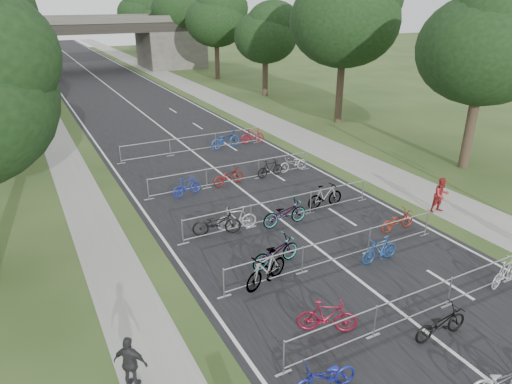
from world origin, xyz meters
The scene contains 38 objects.
road centered at (0.00, 50.00, 0.01)m, with size 11.00×140.00×0.01m, color black.
sidewalk_right centered at (8.00, 50.00, 0.01)m, with size 3.00×140.00×0.01m, color gray.
sidewalk_left centered at (-7.50, 50.00, 0.01)m, with size 2.00×140.00×0.01m, color gray.
lane_markings centered at (0.00, 50.00, 0.00)m, with size 0.12×140.00×0.00m, color silver.
overpass_bridge centered at (0.00, 65.00, 3.53)m, with size 31.00×8.00×7.05m.
tree_right_0 centered at (13.11, 15.93, 6.92)m, with size 7.17×7.17×10.93m.
tree_right_1 centered at (13.11, 27.93, 7.90)m, with size 8.18×8.18×12.47m.
tree_right_2 centered at (13.11, 39.93, 5.95)m, with size 6.16×6.16×9.39m.
tree_right_3 centered at (13.11, 51.93, 6.92)m, with size 7.17×7.17×10.93m.
tree_right_4 centered at (13.11, 63.93, 7.90)m, with size 8.18×8.18×12.47m.
tree_right_5 centered at (13.11, 75.93, 5.95)m, with size 6.16×6.16×9.39m.
tree_right_6 centered at (13.11, 87.93, 6.92)m, with size 7.17×7.17×10.93m.
barrier_row_2 centered at (0.00, 7.20, 0.55)m, with size 9.70×0.08×1.10m.
barrier_row_3 centered at (0.00, 11.00, 0.55)m, with size 9.70×0.08×1.10m.
barrier_row_4 centered at (0.00, 15.00, 0.55)m, with size 9.70×0.08×1.10m.
barrier_row_5 centered at (0.00, 20.00, 0.55)m, with size 9.70×0.08×1.10m.
barrier_row_6 centered at (0.00, 26.00, 0.55)m, with size 9.70×0.08×1.10m.
bike_5 centered at (-0.20, 4.11, 0.45)m, with size 0.59×1.70×0.89m, color #A7A5AD.
bike_8 centered at (-4.00, 6.21, 0.46)m, with size 0.61×1.76×0.92m, color navy.
bike_9 centered at (-2.61, 8.03, 0.54)m, with size 0.51×1.80×1.08m, color maroon.
bike_10 centered at (0.15, 6.30, 0.49)m, with size 0.65×1.86×0.98m, color black.
bike_11 centered at (4.22, 7.15, 0.50)m, with size 0.47×1.66×1.00m, color #B5B6BE.
bike_12 centered at (-3.01, 11.00, 0.60)m, with size 0.57×2.00×1.20m, color #A9ACB1.
bike_13 centered at (-2.10, 11.93, 0.54)m, with size 0.72×2.07×1.09m, color #A9ACB1.
bike_14 centered at (1.45, 10.31, 0.50)m, with size 0.47×1.67×1.01m, color navy.
bike_15 centered at (3.86, 11.89, 0.45)m, with size 0.60×1.73×0.91m, color maroon.
bike_16 centered at (-3.07, 15.11, 0.54)m, with size 0.71×2.04×1.07m, color black.
bike_17 centered at (-2.14, 15.14, 0.52)m, with size 0.49×1.73×1.04m, color #ADABB3.
bike_18 centered at (-0.12, 14.55, 0.56)m, with size 0.74×2.12×1.12m, color #A9ACB1.
bike_19 centered at (2.50, 15.22, 0.57)m, with size 0.54×1.90×1.14m, color #A9ACB1.
bike_20 centered at (-2.76, 19.59, 0.49)m, with size 0.47×1.65×0.99m, color #1C2E9D.
bike_21 centered at (-0.33, 19.92, 0.48)m, with size 0.64×1.83×0.96m, color maroon.
bike_22 centered at (2.20, 19.91, 0.49)m, with size 0.46×1.62×0.98m, color black.
bike_23 centered at (3.80, 20.06, 0.47)m, with size 0.62×1.78×0.94m, color #A5A3AB.
bike_26 centered at (2.21, 25.91, 0.57)m, with size 0.76×2.17×1.14m, color #1D459F.
bike_27 centered at (4.30, 26.06, 0.50)m, with size 0.47×1.68×1.01m, color maroon.
pedestrian_b centered at (6.90, 12.34, 0.83)m, with size 0.80×0.63×1.66m, color maroon.
pedestrian_c centered at (-8.20, 8.63, 0.77)m, with size 0.90×0.37×1.53m, color #272729.
Camera 1 is at (-9.54, -0.58, 9.15)m, focal length 32.00 mm.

